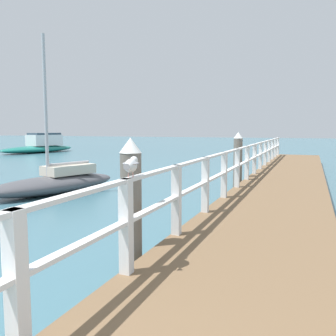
{
  "coord_description": "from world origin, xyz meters",
  "views": [
    {
      "loc": [
        0.72,
        0.56,
        2.01
      ],
      "look_at": [
        -2.65,
        9.08,
        1.01
      ],
      "focal_mm": 38.75,
      "sensor_mm": 36.0,
      "label": 1
    }
  ],
  "objects_px": {
    "seagull_foreground": "(131,165)",
    "boat_1": "(40,146)",
    "dock_piling_far": "(238,161)",
    "boat_5": "(56,182)",
    "dock_piling_near": "(131,209)"
  },
  "relations": [
    {
      "from": "dock_piling_near",
      "to": "boat_5",
      "type": "xyz_separation_m",
      "value": [
        -5.2,
        4.94,
        -0.61
      ]
    },
    {
      "from": "dock_piling_near",
      "to": "dock_piling_far",
      "type": "xyz_separation_m",
      "value": [
        0.0,
        7.42,
        0.0
      ]
    },
    {
      "from": "seagull_foreground",
      "to": "boat_5",
      "type": "xyz_separation_m",
      "value": [
        -5.57,
        5.65,
        -1.28
      ]
    },
    {
      "from": "boat_1",
      "to": "boat_5",
      "type": "relative_size",
      "value": 1.51
    },
    {
      "from": "dock_piling_near",
      "to": "dock_piling_far",
      "type": "distance_m",
      "value": 7.42
    },
    {
      "from": "seagull_foreground",
      "to": "boat_1",
      "type": "xyz_separation_m",
      "value": [
        -19.27,
        20.72,
        -1.08
      ]
    },
    {
      "from": "dock_piling_far",
      "to": "boat_5",
      "type": "xyz_separation_m",
      "value": [
        -5.2,
        -2.49,
        -0.61
      ]
    },
    {
      "from": "boat_1",
      "to": "dock_piling_near",
      "type": "bearing_deg",
      "value": -35.43
    },
    {
      "from": "dock_piling_far",
      "to": "seagull_foreground",
      "type": "distance_m",
      "value": 8.18
    },
    {
      "from": "dock_piling_far",
      "to": "boat_1",
      "type": "height_order",
      "value": "dock_piling_far"
    },
    {
      "from": "dock_piling_far",
      "to": "boat_1",
      "type": "bearing_deg",
      "value": 146.34
    },
    {
      "from": "dock_piling_near",
      "to": "boat_1",
      "type": "height_order",
      "value": "dock_piling_near"
    },
    {
      "from": "boat_1",
      "to": "boat_5",
      "type": "height_order",
      "value": "boat_5"
    },
    {
      "from": "boat_1",
      "to": "boat_5",
      "type": "distance_m",
      "value": 20.36
    },
    {
      "from": "seagull_foreground",
      "to": "boat_1",
      "type": "distance_m",
      "value": 28.32
    }
  ]
}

